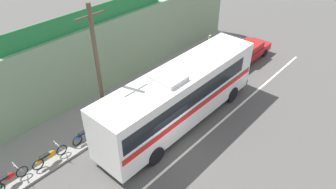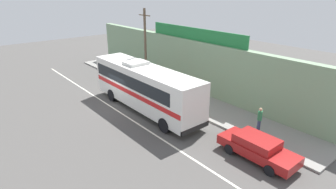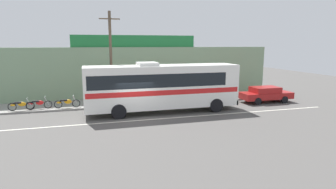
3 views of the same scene
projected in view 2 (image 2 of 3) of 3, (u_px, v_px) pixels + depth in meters
The scene contains 13 objects.
ground_plane at pixel (120, 104), 23.39m from camera, with size 70.00×70.00×0.00m, color #4F4C49.
sidewalk_slab at pixel (167, 90), 26.45m from camera, with size 30.00×3.60×0.14m, color gray.
storefront_facade at pixel (184, 63), 26.88m from camera, with size 30.00×0.70×4.80m, color gray.
storefront_billboard at pixel (195, 34), 24.86m from camera, with size 11.55×0.12×1.10m, color #1E7538.
road_center_stripe at pixel (111, 107), 22.92m from camera, with size 30.00×0.14×0.01m, color silver.
intercity_bus at pixel (144, 85), 21.72m from camera, with size 11.42×2.61×3.78m.
parked_car at pixel (257, 147), 15.75m from camera, with size 4.58×1.84×1.37m.
utility_pole at pixel (145, 49), 25.04m from camera, with size 1.60×0.22×7.47m.
motorcycle_blue at pixel (120, 72), 30.53m from camera, with size 1.90×0.56×0.94m.
motorcycle_green at pixel (129, 76), 28.94m from camera, with size 1.96×0.56×0.94m.
motorcycle_black at pixel (141, 82), 27.29m from camera, with size 1.92×0.56×0.94m.
motorcycle_purple at pixel (113, 70), 31.28m from camera, with size 1.87×0.56×0.94m.
pedestrian_by_curb at pixel (260, 118), 18.35m from camera, with size 0.30×0.48×1.74m.
Camera 2 is at (19.20, -10.50, 9.27)m, focal length 29.48 mm.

